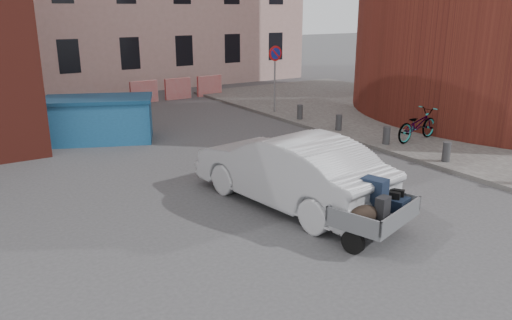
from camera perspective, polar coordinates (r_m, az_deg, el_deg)
ground at (r=9.93m, az=5.12°, el=-8.08°), size 120.00×120.00×0.00m
sidewalk at (r=19.56m, az=21.33°, el=3.59°), size 9.00×24.00×0.12m
no_parking_sign at (r=20.31m, az=2.20°, el=10.79°), size 0.60×0.09×2.65m
bollards at (r=16.07m, az=14.69°, el=2.73°), size 0.22×9.02×0.55m
barriers at (r=24.41m, az=-8.91°, el=8.06°), size 4.70×0.18×1.00m
trailer at (r=9.54m, az=13.32°, el=-5.59°), size 1.85×1.96×1.20m
dumpster at (r=17.09m, az=-17.52°, el=4.47°), size 3.86×2.99×1.44m
silver_car at (r=10.98m, az=3.78°, el=-1.06°), size 2.38×5.05×1.60m
bicycle at (r=16.76m, az=17.93°, el=3.86°), size 1.99×0.87×1.02m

